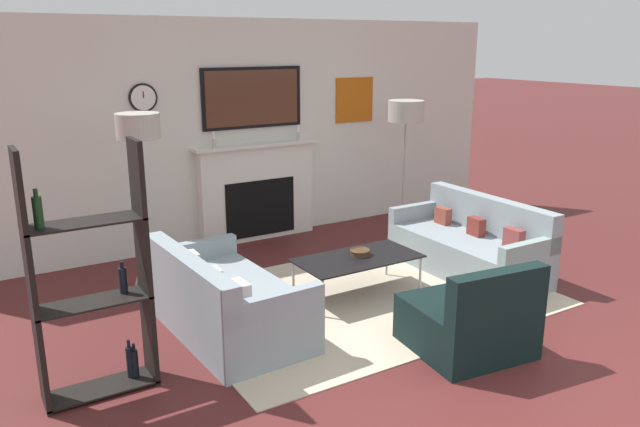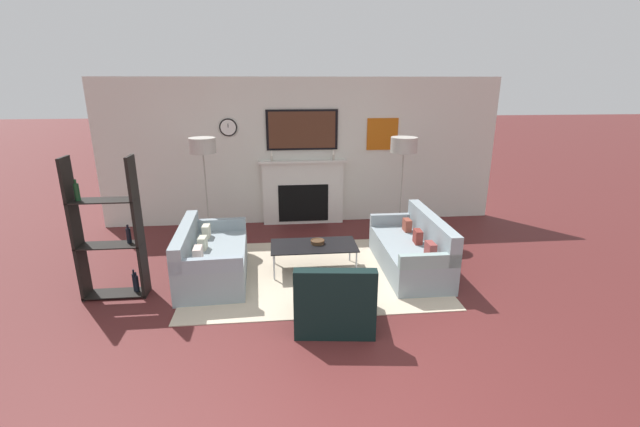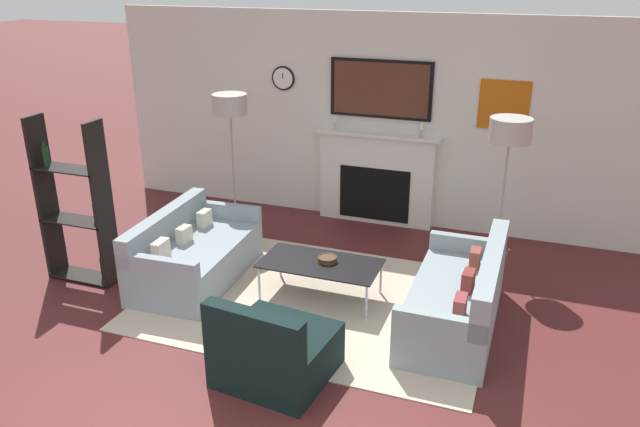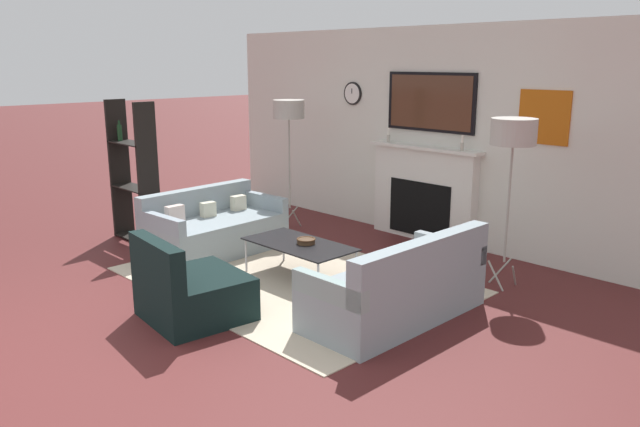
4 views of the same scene
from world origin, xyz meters
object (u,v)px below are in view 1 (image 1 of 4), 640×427
couch_left (225,303)px  coffee_table (358,259)px  armchair (470,322)px  decorative_bowl (360,252)px  couch_right (470,247)px  floor_lamp_right (406,113)px  shelf_unit (91,282)px  floor_lamp_left (138,129)px

couch_left → coffee_table: 1.45m
armchair → decorative_bowl: (-0.05, 1.47, 0.17)m
couch_left → couch_right: couch_right is taller
floor_lamp_right → shelf_unit: 4.66m
armchair → floor_lamp_right: floor_lamp_right is taller
couch_left → coffee_table: bearing=3.8°
couch_left → coffee_table: couch_left is taller
floor_lamp_left → shelf_unit: bearing=-116.0°
armchair → coffee_table: bearing=94.3°
couch_right → armchair: couch_right is taller
couch_left → armchair: armchair is taller
decorative_bowl → floor_lamp_right: size_ratio=0.12×
floor_lamp_left → couch_left: bearing=-81.0°
coffee_table → floor_lamp_left: size_ratio=0.69×
armchair → coffee_table: armchair is taller
armchair → decorative_bowl: size_ratio=4.71×
couch_left → couch_right: 2.86m
couch_right → floor_lamp_left: size_ratio=1.00×
floor_lamp_left → coffee_table: bearing=-38.9°
couch_left → shelf_unit: shelf_unit is taller
couch_left → coffee_table: (1.44, 0.10, 0.10)m
floor_lamp_left → floor_lamp_right: size_ratio=1.02×
coffee_table → couch_right: bearing=-3.8°
floor_lamp_left → couch_right: bearing=-25.0°
armchair → floor_lamp_right: 3.43m
floor_lamp_right → floor_lamp_left: bearing=180.0°
floor_lamp_left → shelf_unit: size_ratio=0.99×
shelf_unit → coffee_table: bearing=11.0°
couch_left → armchair: bearing=-40.6°
couch_right → floor_lamp_right: floor_lamp_right is taller
couch_right → couch_left: bearing=-180.0°
coffee_table → floor_lamp_right: 2.44m
couch_right → decorative_bowl: 1.38m
couch_right → armchair: (-1.31, -1.33, -0.03)m
shelf_unit → decorative_bowl: bearing=11.7°
couch_left → floor_lamp_left: 1.98m
couch_right → floor_lamp_left: (-3.09, 1.44, 1.33)m
decorative_bowl → couch_left: bearing=-174.6°
couch_right → floor_lamp_left: bearing=155.0°
couch_right → decorative_bowl: bearing=174.2°
couch_right → coffee_table: (-1.42, 0.09, 0.09)m
coffee_table → floor_lamp_right: bearing=39.4°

